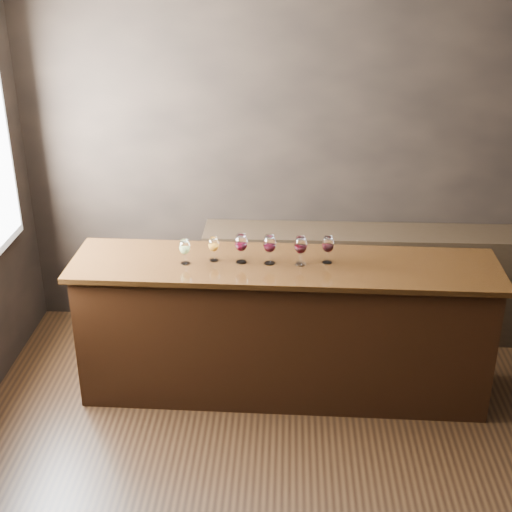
{
  "coord_description": "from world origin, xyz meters",
  "views": [
    {
      "loc": [
        -0.4,
        -3.17,
        3.08
      ],
      "look_at": [
        -0.6,
        1.18,
        1.07
      ],
      "focal_mm": 50.0,
      "sensor_mm": 36.0,
      "label": 1
    }
  ],
  "objects_px": {
    "glass_red_a": "(241,244)",
    "glass_red_b": "(270,245)",
    "glass_red_c": "(301,246)",
    "glass_white": "(185,248)",
    "glass_amber": "(214,245)",
    "glass_red_d": "(328,245)",
    "back_bar_shelf": "(361,283)",
    "bar_counter": "(283,331)"
  },
  "relations": [
    {
      "from": "glass_amber",
      "to": "bar_counter",
      "type": "bearing_deg",
      "value": -2.85
    },
    {
      "from": "glass_red_c",
      "to": "glass_red_a",
      "type": "bearing_deg",
      "value": 177.47
    },
    {
      "from": "bar_counter",
      "to": "glass_white",
      "type": "relative_size",
      "value": 16.1
    },
    {
      "from": "glass_amber",
      "to": "glass_red_a",
      "type": "distance_m",
      "value": 0.19
    },
    {
      "from": "back_bar_shelf",
      "to": "glass_red_a",
      "type": "distance_m",
      "value": 1.43
    },
    {
      "from": "glass_red_d",
      "to": "glass_white",
      "type": "bearing_deg",
      "value": -176.46
    },
    {
      "from": "bar_counter",
      "to": "glass_amber",
      "type": "height_order",
      "value": "glass_amber"
    },
    {
      "from": "glass_red_d",
      "to": "back_bar_shelf",
      "type": "bearing_deg",
      "value": 67.9
    },
    {
      "from": "back_bar_shelf",
      "to": "glass_red_a",
      "type": "xyz_separation_m",
      "value": [
        -0.92,
        -0.84,
        0.7
      ]
    },
    {
      "from": "glass_white",
      "to": "glass_red_a",
      "type": "distance_m",
      "value": 0.38
    },
    {
      "from": "bar_counter",
      "to": "glass_red_a",
      "type": "distance_m",
      "value": 0.73
    },
    {
      "from": "glass_red_d",
      "to": "bar_counter",
      "type": "bearing_deg",
      "value": -174.86
    },
    {
      "from": "back_bar_shelf",
      "to": "glass_red_b",
      "type": "height_order",
      "value": "glass_red_b"
    },
    {
      "from": "glass_red_b",
      "to": "glass_red_c",
      "type": "distance_m",
      "value": 0.21
    },
    {
      "from": "back_bar_shelf",
      "to": "glass_red_d",
      "type": "bearing_deg",
      "value": -112.1
    },
    {
      "from": "glass_white",
      "to": "glass_red_c",
      "type": "relative_size",
      "value": 0.86
    },
    {
      "from": "glass_white",
      "to": "glass_amber",
      "type": "relative_size",
      "value": 1.02
    },
    {
      "from": "glass_red_b",
      "to": "glass_red_c",
      "type": "bearing_deg",
      "value": -2.11
    },
    {
      "from": "glass_white",
      "to": "glass_red_b",
      "type": "relative_size",
      "value": 0.86
    },
    {
      "from": "back_bar_shelf",
      "to": "glass_red_c",
      "type": "xyz_separation_m",
      "value": [
        -0.52,
        -0.86,
        0.7
      ]
    },
    {
      "from": "back_bar_shelf",
      "to": "glass_amber",
      "type": "xyz_separation_m",
      "value": [
        -1.1,
        -0.83,
        0.68
      ]
    },
    {
      "from": "glass_red_a",
      "to": "glass_red_c",
      "type": "xyz_separation_m",
      "value": [
        0.4,
        -0.02,
        -0.0
      ]
    },
    {
      "from": "glass_amber",
      "to": "glass_red_d",
      "type": "distance_m",
      "value": 0.77
    },
    {
      "from": "glass_amber",
      "to": "glass_red_c",
      "type": "height_order",
      "value": "glass_red_c"
    },
    {
      "from": "glass_white",
      "to": "bar_counter",
      "type": "bearing_deg",
      "value": 2.85
    },
    {
      "from": "bar_counter",
      "to": "back_bar_shelf",
      "type": "bearing_deg",
      "value": 54.93
    },
    {
      "from": "glass_red_d",
      "to": "glass_red_b",
      "type": "bearing_deg",
      "value": -175.61
    },
    {
      "from": "glass_white",
      "to": "back_bar_shelf",
      "type": "bearing_deg",
      "value": 34.35
    },
    {
      "from": "bar_counter",
      "to": "glass_red_d",
      "type": "relative_size",
      "value": 14.72
    },
    {
      "from": "glass_amber",
      "to": "glass_red_b",
      "type": "xyz_separation_m",
      "value": [
        0.38,
        -0.03,
        0.02
      ]
    },
    {
      "from": "glass_white",
      "to": "glass_red_c",
      "type": "bearing_deg",
      "value": 1.6
    },
    {
      "from": "glass_white",
      "to": "glass_red_a",
      "type": "height_order",
      "value": "glass_red_a"
    },
    {
      "from": "glass_red_b",
      "to": "glass_red_a",
      "type": "bearing_deg",
      "value": 177.02
    },
    {
      "from": "glass_red_a",
      "to": "glass_red_b",
      "type": "height_order",
      "value": "glass_red_a"
    },
    {
      "from": "glass_red_b",
      "to": "glass_red_d",
      "type": "distance_m",
      "value": 0.39
    },
    {
      "from": "bar_counter",
      "to": "glass_white",
      "type": "distance_m",
      "value": 0.93
    },
    {
      "from": "glass_white",
      "to": "glass_red_c",
      "type": "distance_m",
      "value": 0.77
    },
    {
      "from": "glass_amber",
      "to": "glass_red_c",
      "type": "distance_m",
      "value": 0.59
    },
    {
      "from": "bar_counter",
      "to": "glass_red_b",
      "type": "height_order",
      "value": "glass_red_b"
    },
    {
      "from": "glass_white",
      "to": "glass_amber",
      "type": "distance_m",
      "value": 0.2
    },
    {
      "from": "glass_red_b",
      "to": "glass_red_d",
      "type": "relative_size",
      "value": 1.06
    },
    {
      "from": "glass_red_b",
      "to": "glass_white",
      "type": "bearing_deg",
      "value": -177.04
    }
  ]
}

